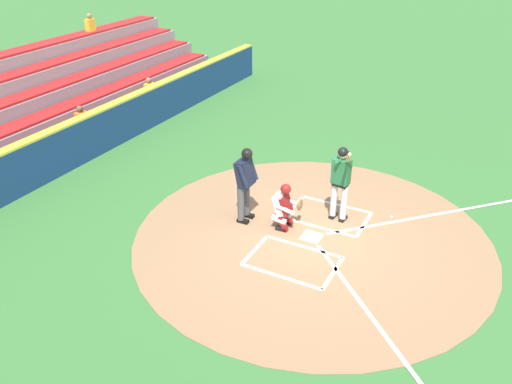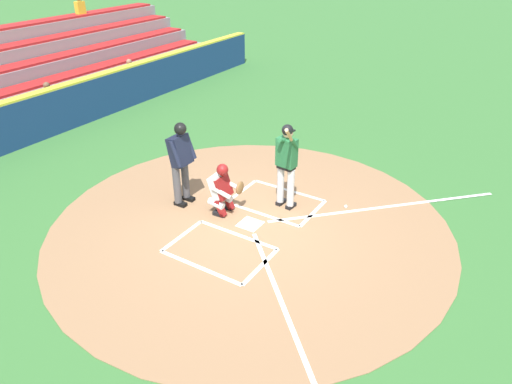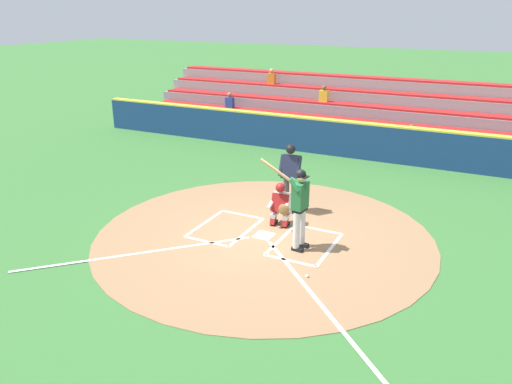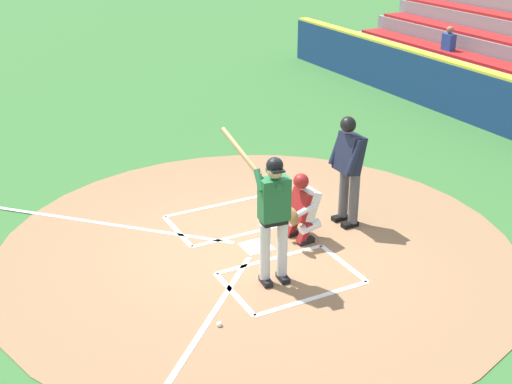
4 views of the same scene
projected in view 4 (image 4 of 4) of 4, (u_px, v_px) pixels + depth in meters
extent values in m
plane|color=#387033|center=(257.00, 247.00, 10.39)|extent=(120.00, 120.00, 0.00)
cylinder|color=#99704C|center=(257.00, 247.00, 10.39)|extent=(8.00, 8.00, 0.01)
cube|color=white|center=(257.00, 246.00, 10.38)|extent=(0.44, 0.44, 0.01)
cube|color=white|center=(343.00, 263.00, 9.92)|extent=(1.20, 0.08, 0.01)
cube|color=white|center=(234.00, 294.00, 9.15)|extent=(1.20, 0.08, 0.01)
cube|color=white|center=(271.00, 259.00, 10.02)|extent=(0.08, 1.80, 0.01)
cube|color=white|center=(313.00, 298.00, 9.05)|extent=(0.08, 1.80, 0.01)
cube|color=white|center=(274.00, 209.00, 11.61)|extent=(1.20, 0.08, 0.01)
cube|color=white|center=(177.00, 231.00, 10.85)|extent=(1.20, 0.08, 0.01)
cube|color=white|center=(244.00, 234.00, 10.75)|extent=(0.08, 1.80, 0.01)
cube|color=white|center=(213.00, 206.00, 11.72)|extent=(0.08, 1.80, 0.01)
cube|color=white|center=(87.00, 221.00, 11.19)|extent=(3.73, 3.73, 0.01)
cube|color=white|center=(181.00, 363.00, 7.79)|extent=(3.73, 3.73, 0.01)
cylinder|color=silver|center=(282.00, 248.00, 9.32)|extent=(0.15, 0.15, 0.84)
cube|color=black|center=(283.00, 278.00, 9.47)|extent=(0.27, 0.15, 0.09)
cylinder|color=silver|center=(265.00, 252.00, 9.23)|extent=(0.15, 0.15, 0.84)
cube|color=black|center=(266.00, 281.00, 9.38)|extent=(0.27, 0.15, 0.09)
cube|color=black|center=(274.00, 220.00, 9.08)|extent=(0.26, 0.36, 0.10)
cube|color=#236638|center=(274.00, 199.00, 8.96)|extent=(0.28, 0.42, 0.60)
sphere|color=tan|center=(275.00, 171.00, 8.77)|extent=(0.21, 0.21, 0.21)
sphere|color=black|center=(275.00, 166.00, 8.76)|extent=(0.23, 0.23, 0.23)
cube|color=black|center=(278.00, 171.00, 8.68)|extent=(0.13, 0.18, 0.02)
cylinder|color=#236638|center=(274.00, 178.00, 8.89)|extent=(0.44, 0.14, 0.21)
cylinder|color=#236638|center=(259.00, 180.00, 8.82)|extent=(0.27, 0.12, 0.29)
cylinder|color=tan|center=(240.00, 151.00, 8.96)|extent=(0.71, 0.29, 0.53)
cylinder|color=tan|center=(259.00, 175.00, 8.85)|extent=(0.09, 0.10, 0.08)
cube|color=black|center=(306.00, 241.00, 10.48)|extent=(0.13, 0.27, 0.09)
cube|color=maroon|center=(304.00, 233.00, 10.40)|extent=(0.13, 0.25, 0.37)
cylinder|color=silver|center=(310.00, 227.00, 10.41)|extent=(0.17, 0.37, 0.21)
cube|color=black|center=(295.00, 233.00, 10.73)|extent=(0.13, 0.27, 0.09)
cube|color=maroon|center=(293.00, 225.00, 10.65)|extent=(0.13, 0.25, 0.37)
cylinder|color=silver|center=(298.00, 219.00, 10.66)|extent=(0.17, 0.37, 0.21)
cube|color=silver|center=(305.00, 203.00, 10.40)|extent=(0.42, 0.38, 0.52)
cube|color=maroon|center=(299.00, 205.00, 10.35)|extent=(0.43, 0.24, 0.46)
sphere|color=#9E7051|center=(302.00, 182.00, 10.22)|extent=(0.21, 0.21, 0.21)
sphere|color=maroon|center=(301.00, 181.00, 10.20)|extent=(0.24, 0.24, 0.24)
cylinder|color=silver|center=(303.00, 211.00, 10.17)|extent=(0.12, 0.45, 0.20)
cylinder|color=silver|center=(289.00, 202.00, 10.49)|extent=(0.12, 0.45, 0.20)
ellipsoid|color=brown|center=(292.00, 216.00, 10.09)|extent=(0.29, 0.12, 0.28)
cylinder|color=#4C4C51|center=(354.00, 198.00, 10.83)|extent=(0.16, 0.16, 0.86)
cube|color=black|center=(350.00, 225.00, 10.99)|extent=(0.13, 0.28, 0.09)
cylinder|color=#4C4C51|center=(344.00, 192.00, 11.05)|extent=(0.16, 0.16, 0.86)
cube|color=black|center=(340.00, 218.00, 11.22)|extent=(0.13, 0.28, 0.09)
cube|color=#191E33|center=(349.00, 153.00, 10.62)|extent=(0.44, 0.37, 0.66)
sphere|color=brown|center=(349.00, 125.00, 10.41)|extent=(0.22, 0.22, 0.22)
sphere|color=black|center=(348.00, 124.00, 10.40)|extent=(0.25, 0.25, 0.25)
cylinder|color=#191E33|center=(354.00, 157.00, 10.38)|extent=(0.10, 0.29, 0.56)
cylinder|color=#191E33|center=(337.00, 148.00, 10.77)|extent=(0.10, 0.29, 0.56)
sphere|color=white|center=(219.00, 324.00, 8.46)|extent=(0.07, 0.07, 0.07)
cube|color=#284C9E|center=(449.00, 42.00, 18.81)|extent=(0.36, 0.22, 0.46)
sphere|color=#9E7051|center=(450.00, 30.00, 18.67)|extent=(0.20, 0.20, 0.20)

